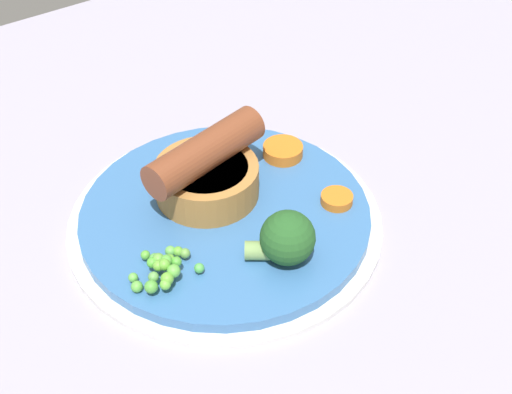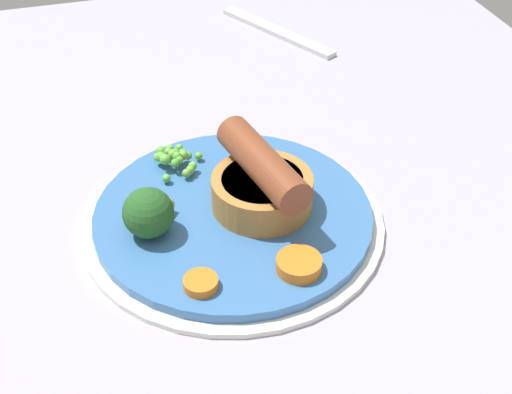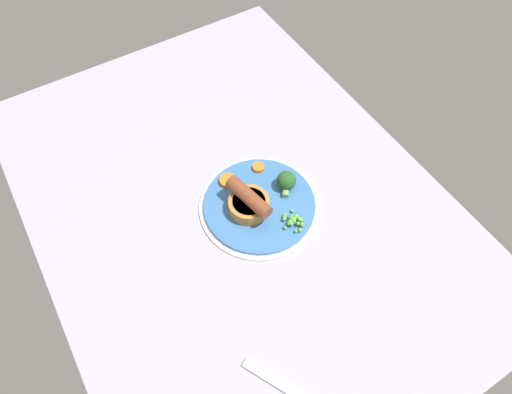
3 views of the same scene
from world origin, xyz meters
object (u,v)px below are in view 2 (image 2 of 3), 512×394
carrot_slice_2 (201,283)px  carrot_slice_3 (299,264)px  dinner_plate (233,218)px  pea_pile (175,158)px  fork (277,32)px  broccoli_floret_far (149,213)px  sausage_pudding (262,183)px

carrot_slice_2 → carrot_slice_3: size_ratio=0.75×
dinner_plate → pea_pile: bearing=23.9°
pea_pile → fork: pea_pile is taller
broccoli_floret_far → carrot_slice_2: (-7.15, -2.46, -1.60)cm
sausage_pudding → carrot_slice_3: (-8.12, -0.44, -1.85)cm
broccoli_floret_far → carrot_slice_3: (-7.45, -9.96, -1.47)cm
broccoli_floret_far → carrot_slice_3: bearing=89.9°
pea_pile → fork: size_ratio=0.29×
carrot_slice_3 → fork: 43.20cm
fork → pea_pile: bearing=117.3°
carrot_slice_2 → dinner_plate: bearing=-30.0°
sausage_pudding → carrot_slice_2: size_ratio=4.28×
carrot_slice_2 → sausage_pudding: bearing=-42.1°
pea_pile → carrot_slice_2: 15.46cm
dinner_plate → sausage_pudding: bearing=-90.2°
pea_pile → fork: 31.55cm
sausage_pudding → broccoli_floret_far: bearing=-97.7°
sausage_pudding → carrot_slice_3: 8.34cm
sausage_pudding → pea_pile: size_ratio=2.11×
dinner_plate → carrot_slice_3: carrot_slice_3 is taller
dinner_plate → carrot_slice_3: 8.76cm
dinner_plate → carrot_slice_2: carrot_slice_2 is taller
carrot_slice_3 → dinner_plate: bearing=20.1°
broccoli_floret_far → carrot_slice_2: broccoli_floret_far is taller
carrot_slice_2 → fork: size_ratio=0.14×
fork → dinner_plate: bearing=128.4°
sausage_pudding → pea_pile: sausage_pudding is taller
pea_pile → carrot_slice_3: 16.95cm
pea_pile → carrot_slice_2: bearing=175.7°
broccoli_floret_far → carrot_slice_2: 7.73cm
sausage_pudding → broccoli_floret_far: size_ratio=2.23×
dinner_plate → carrot_slice_2: bearing=150.0°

